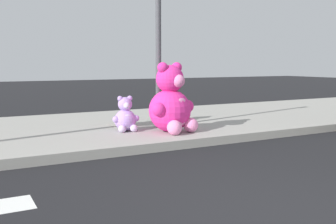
% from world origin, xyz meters
% --- Properties ---
extents(ground_plane, '(60.00, 60.00, 0.00)m').
position_xyz_m(ground_plane, '(0.00, 0.00, 0.00)').
color(ground_plane, black).
extents(sidewalk, '(28.00, 4.40, 0.15)m').
position_xyz_m(sidewalk, '(0.00, 5.20, 0.07)').
color(sidewalk, '#9E9B93').
rests_on(sidewalk, ground_plane).
extents(sign_pole, '(0.56, 0.11, 3.20)m').
position_xyz_m(sign_pole, '(1.00, 4.40, 1.85)').
color(sign_pole, '#4C4C51').
rests_on(sign_pole, sidewalk).
extents(plush_pink_large, '(0.95, 0.90, 1.27)m').
position_xyz_m(plush_pink_large, '(0.97, 3.81, 0.66)').
color(plush_pink_large, '#F22D93').
rests_on(plush_pink_large, sidewalk).
extents(plush_white, '(0.49, 0.48, 0.67)m').
position_xyz_m(plush_white, '(1.62, 4.98, 0.42)').
color(plush_white, white).
rests_on(plush_white, sidewalk).
extents(plush_tan, '(0.37, 0.38, 0.52)m').
position_xyz_m(plush_tan, '(0.50, 4.96, 0.36)').
color(plush_tan, tan).
rests_on(plush_tan, sidewalk).
extents(plush_lavender, '(0.51, 0.45, 0.66)m').
position_xyz_m(plush_lavender, '(0.25, 4.28, 0.41)').
color(plush_lavender, '#B28CD8').
rests_on(plush_lavender, sidewalk).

